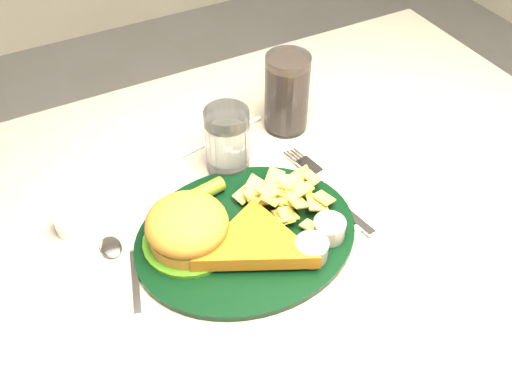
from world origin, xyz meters
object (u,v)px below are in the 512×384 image
dinner_plate (246,220)px  water_glass (227,140)px  fork_napkin (334,200)px  table (252,358)px  cola_glass (287,93)px

dinner_plate → water_glass: 0.15m
fork_napkin → table: bearing=161.1°
table → cola_glass: 0.50m
table → dinner_plate: 0.41m
cola_glass → fork_napkin: cola_glass is taller
table → dinner_plate: (-0.02, -0.02, 0.41)m
dinner_plate → fork_napkin: dinner_plate is taller
table → cola_glass: cola_glass is taller
dinner_plate → fork_napkin: bearing=0.5°
table → cola_glass: (0.15, 0.17, 0.44)m
water_glass → fork_napkin: size_ratio=0.59×
dinner_plate → fork_napkin: 0.14m
cola_glass → fork_napkin: size_ratio=0.74×
dinner_plate → table: bearing=51.1°
water_glass → fork_napkin: (0.10, -0.14, -0.05)m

